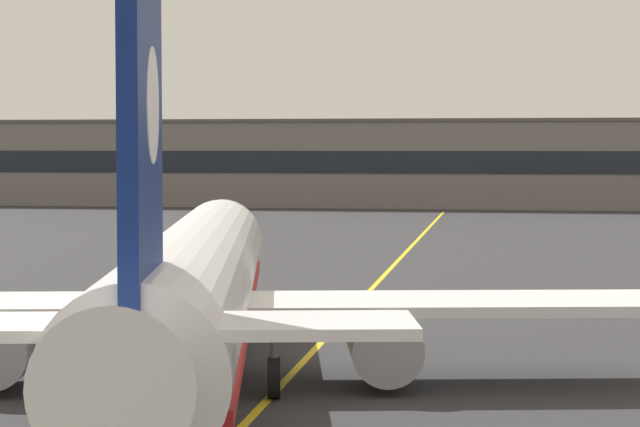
# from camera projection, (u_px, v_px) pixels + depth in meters

# --- Properties ---
(taxiway_centreline) EXTENTS (4.69, 179.95, 0.01)m
(taxiway_centreline) POSITION_uv_depth(u_px,v_px,m) (355.00, 307.00, 62.49)
(taxiway_centreline) COLOR yellow
(taxiway_centreline) RESTS_ON ground
(airliner_foreground) EXTENTS (32.31, 41.21, 11.65)m
(airliner_foreground) POSITION_uv_depth(u_px,v_px,m) (194.00, 285.00, 41.56)
(airliner_foreground) COLOR white
(airliner_foreground) RESTS_ON ground
(terminal_building) EXTENTS (164.53, 12.40, 11.25)m
(terminal_building) POSITION_uv_depth(u_px,v_px,m) (489.00, 163.00, 161.76)
(terminal_building) COLOR slate
(terminal_building) RESTS_ON ground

